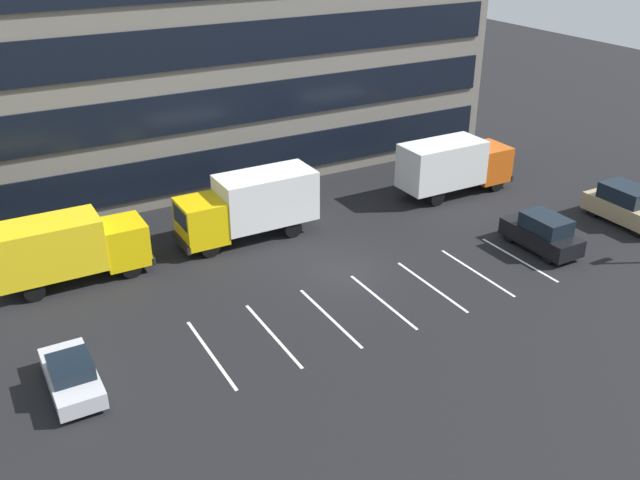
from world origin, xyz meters
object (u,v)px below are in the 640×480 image
object	(u,v)px
box_truck_orange	(454,164)
suv_black	(542,233)
sedan_silver	(72,375)
suv_tan	(626,206)
box_truck_yellow	(250,204)
box_truck_yellow_all	(68,247)

from	to	relation	value
box_truck_orange	suv_black	world-z (taller)	box_truck_orange
sedan_silver	box_truck_orange	bearing A→B (deg)	18.60
suv_black	suv_tan	world-z (taller)	suv_tan
box_truck_yellow	suv_tan	xyz separation A→B (m)	(19.31, -8.62, -0.95)
box_truck_orange	sedan_silver	bearing A→B (deg)	-161.40
box_truck_yellow	suv_black	bearing A→B (deg)	-34.66
box_truck_yellow	suv_tan	size ratio (longest dim) A/B	1.61
box_truck_orange	box_truck_yellow	size ratio (longest dim) A/B	0.98
box_truck_yellow	suv_black	size ratio (longest dim) A/B	1.75
suv_black	box_truck_yellow	bearing A→B (deg)	145.34
sedan_silver	suv_black	xyz separation A→B (m)	(23.92, -0.02, 0.26)
box_truck_yellow	box_truck_orange	bearing A→B (deg)	-1.78
box_truck_orange	suv_tan	world-z (taller)	box_truck_orange
suv_black	sedan_silver	bearing A→B (deg)	179.95
box_truck_yellow_all	suv_black	world-z (taller)	box_truck_yellow_all
box_truck_orange	sedan_silver	distance (m)	26.13
suv_tan	box_truck_yellow	bearing A→B (deg)	155.95
sedan_silver	suv_tan	size ratio (longest dim) A/B	0.86
suv_black	box_truck_orange	bearing A→B (deg)	84.43
box_truck_yellow_all	box_truck_yellow	xyz separation A→B (m)	(9.50, 0.24, 0.12)
sedan_silver	suv_tan	distance (m)	30.55
sedan_silver	suv_tan	world-z (taller)	suv_tan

